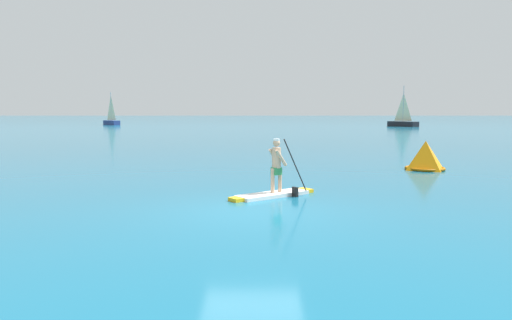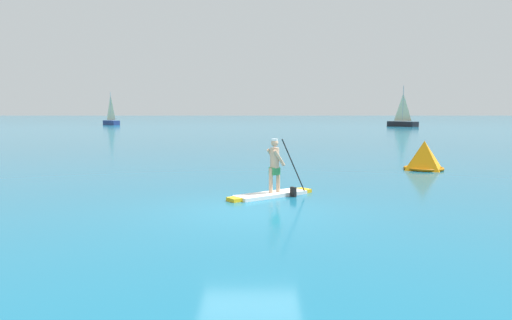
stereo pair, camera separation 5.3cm
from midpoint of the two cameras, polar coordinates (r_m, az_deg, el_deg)
name	(u,v)px [view 1 (the left image)]	position (r m, az deg, el deg)	size (l,w,h in m)	color
ground	(253,212)	(12.00, -0.50, -6.09)	(440.00, 440.00, 0.00)	#145B7A
paddleboarder_mid_center	(275,184)	(14.07, 2.19, -2.80)	(2.53, 2.05, 1.73)	white
race_marker_buoy	(426,157)	(21.49, 19.30, 0.34)	(1.76, 1.76, 1.22)	orange
sailboat_left_horizon	(112,120)	(86.41, -16.56, 4.51)	(3.70, 4.05, 5.58)	navy
sailboat_right_horizon	(404,122)	(78.48, 16.96, 4.33)	(3.91, 5.03, 6.26)	black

